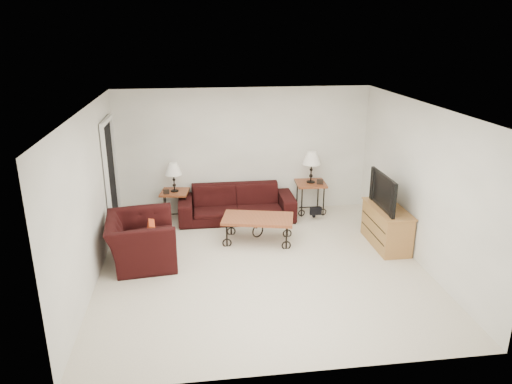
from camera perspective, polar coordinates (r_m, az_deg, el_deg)
The scene contains 20 objects.
ground at distance 7.63m, azimuth 0.70°, elevation -8.82°, with size 5.00×5.00×0.00m, color beige.
wall_back at distance 9.52m, azimuth -1.44°, elevation 4.91°, with size 5.00×0.02×2.50m, color white.
wall_front at distance 4.87m, azimuth 5.05°, elevation -9.33°, with size 5.00×0.02×2.50m, color white.
wall_left at distance 7.23m, azimuth -19.27°, elevation -0.75°, with size 0.02×5.00×2.50m, color white.
wall_right at distance 7.88m, azimuth 19.04°, elevation 0.86°, with size 0.02×5.00×2.50m, color white.
ceiling at distance 6.84m, azimuth 0.79°, elevation 10.06°, with size 5.00×5.00×0.00m, color white.
doorway at distance 8.83m, azimuth -16.94°, elevation 1.41°, with size 0.08×0.94×2.04m, color black.
sofa at distance 9.31m, azimuth -2.34°, elevation -1.36°, with size 2.24×0.88×0.66m, color black.
side_table_left at distance 9.47m, azimuth -9.61°, elevation -1.54°, with size 0.52×0.52×0.57m, color brown.
side_table_right at distance 9.73m, azimuth 6.48°, elevation -0.63°, with size 0.58×0.58×0.64m, color brown.
lamp_left at distance 9.29m, azimuth -9.80°, elevation 1.74°, with size 0.32×0.32×0.57m, color black, non-canonical shape.
lamp_right at distance 9.54m, azimuth 6.62°, elevation 2.97°, with size 0.36×0.36×0.64m, color black, non-canonical shape.
photo_frame_left at distance 9.23m, azimuth -10.67°, elevation 0.03°, with size 0.11×0.02×0.09m, color black.
photo_frame_right at distance 9.51m, azimuth 7.66°, elevation 1.22°, with size 0.13×0.02×0.11m, color black.
coffee_table at distance 8.37m, azimuth 0.22°, elevation -4.50°, with size 1.21×0.66×0.46m, color brown.
armchair at distance 7.80m, azimuth -13.54°, elevation -5.61°, with size 1.18×1.03×0.77m, color black.
throw_pillow at distance 7.69m, azimuth -12.54°, elevation -4.80°, with size 0.35×0.09×0.35m, color #BF3E18.
tv_stand at distance 8.49m, azimuth 15.31°, elevation -4.00°, with size 0.48×1.14×0.69m, color #B26F42.
television at distance 8.27m, azimuth 15.56°, elevation 0.07°, with size 1.02×0.13×0.59m, color black.
backpack at distance 9.47m, azimuth 6.97°, elevation -1.77°, with size 0.36×0.27×0.46m, color black.
Camera 1 is at (-0.99, -6.68, 3.55)m, focal length 33.48 mm.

